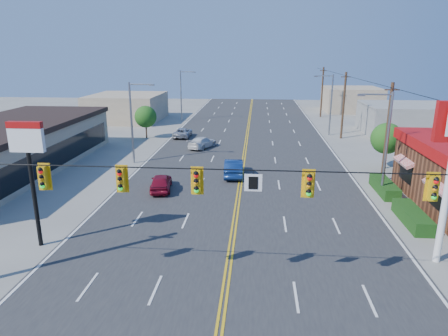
# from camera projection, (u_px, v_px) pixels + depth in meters

# --- Properties ---
(ground) EXTENTS (160.00, 160.00, 0.00)m
(ground) POSITION_uv_depth(u_px,v_px,m) (225.00, 294.00, 18.37)
(ground) COLOR gray
(ground) RESTS_ON ground
(road) EXTENTS (20.00, 120.00, 0.06)m
(road) POSITION_uv_depth(u_px,v_px,m) (242.00, 171.00, 37.50)
(road) COLOR #2D2D30
(road) RESTS_ON ground
(signal_span) EXTENTS (24.32, 0.34, 9.00)m
(signal_span) POSITION_uv_depth(u_px,v_px,m) (222.00, 194.00, 17.02)
(signal_span) COLOR #47301E
(signal_span) RESTS_ON ground
(strip_mall) EXTENTS (10.40, 26.40, 4.40)m
(strip_mall) POSITION_uv_depth(u_px,v_px,m) (3.00, 148.00, 36.74)
(strip_mall) COLOR tan
(strip_mall) RESTS_ON ground
(pizza_hut_sign) EXTENTS (1.90, 0.30, 6.85)m
(pizza_hut_sign) POSITION_uv_depth(u_px,v_px,m) (29.00, 158.00, 21.64)
(pizza_hut_sign) COLOR black
(pizza_hut_sign) RESTS_ON ground
(streetlight_se) EXTENTS (2.55, 0.25, 8.00)m
(streetlight_se) POSITION_uv_depth(u_px,v_px,m) (385.00, 139.00, 29.64)
(streetlight_se) COLOR gray
(streetlight_se) RESTS_ON ground
(streetlight_ne) EXTENTS (2.55, 0.25, 8.00)m
(streetlight_ne) POSITION_uv_depth(u_px,v_px,m) (330.00, 101.00, 52.61)
(streetlight_ne) COLOR gray
(streetlight_ne) RESTS_ON ground
(streetlight_sw) EXTENTS (2.55, 0.25, 8.00)m
(streetlight_sw) POSITION_uv_depth(u_px,v_px,m) (133.00, 118.00, 39.03)
(streetlight_sw) COLOR gray
(streetlight_sw) RESTS_ON ground
(streetlight_nw) EXTENTS (2.55, 0.25, 8.00)m
(streetlight_nw) POSITION_uv_depth(u_px,v_px,m) (182.00, 93.00, 63.92)
(streetlight_nw) COLOR gray
(streetlight_nw) RESTS_ON ground
(utility_pole_near) EXTENTS (0.28, 0.28, 8.40)m
(utility_pole_near) POSITION_uv_depth(u_px,v_px,m) (387.00, 133.00, 33.44)
(utility_pole_near) COLOR #47301E
(utility_pole_near) RESTS_ON ground
(utility_pole_mid) EXTENTS (0.28, 0.28, 8.40)m
(utility_pole_mid) POSITION_uv_depth(u_px,v_px,m) (343.00, 106.00, 50.67)
(utility_pole_mid) COLOR #47301E
(utility_pole_mid) RESTS_ON ground
(utility_pole_far) EXTENTS (0.28, 0.28, 8.40)m
(utility_pole_far) POSITION_uv_depth(u_px,v_px,m) (322.00, 92.00, 67.90)
(utility_pole_far) COLOR #47301E
(utility_pole_far) RESTS_ON ground
(tree_kfc_rear) EXTENTS (2.94, 2.94, 4.41)m
(tree_kfc_rear) POSITION_uv_depth(u_px,v_px,m) (387.00, 139.00, 37.52)
(tree_kfc_rear) COLOR #47301E
(tree_kfc_rear) RESTS_ON ground
(tree_west) EXTENTS (2.80, 2.80, 4.20)m
(tree_west) POSITION_uv_depth(u_px,v_px,m) (146.00, 117.00, 51.18)
(tree_west) COLOR #47301E
(tree_west) RESTS_ON ground
(bld_east_mid) EXTENTS (12.00, 10.00, 4.00)m
(bld_east_mid) POSITION_uv_depth(u_px,v_px,m) (409.00, 119.00, 54.33)
(bld_east_mid) COLOR gray
(bld_east_mid) RESTS_ON ground
(bld_west_far) EXTENTS (11.00, 12.00, 4.20)m
(bld_west_far) POSITION_uv_depth(u_px,v_px,m) (127.00, 107.00, 65.33)
(bld_west_far) COLOR tan
(bld_west_far) RESTS_ON ground
(bld_east_far) EXTENTS (10.00, 10.00, 4.40)m
(bld_east_far) POSITION_uv_depth(u_px,v_px,m) (351.00, 99.00, 75.57)
(bld_east_far) COLOR tan
(bld_east_far) RESTS_ON ground
(car_magenta) EXTENTS (2.15, 4.13, 1.34)m
(car_magenta) POSITION_uv_depth(u_px,v_px,m) (161.00, 183.00, 31.94)
(car_magenta) COLOR maroon
(car_magenta) RESTS_ON ground
(car_blue) EXTENTS (1.80, 4.68, 1.52)m
(car_blue) POSITION_uv_depth(u_px,v_px,m) (234.00, 168.00, 35.74)
(car_blue) COLOR navy
(car_blue) RESTS_ON ground
(car_white) EXTENTS (3.34, 4.75, 1.28)m
(car_white) POSITION_uv_depth(u_px,v_px,m) (202.00, 143.00, 46.23)
(car_white) COLOR silver
(car_white) RESTS_ON ground
(car_silver) EXTENTS (2.05, 4.41, 1.22)m
(car_silver) POSITION_uv_depth(u_px,v_px,m) (183.00, 133.00, 52.11)
(car_silver) COLOR #B7B7BC
(car_silver) RESTS_ON ground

